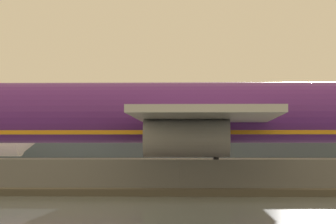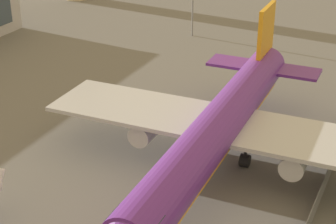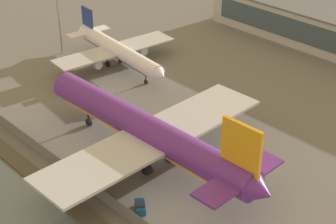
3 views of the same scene
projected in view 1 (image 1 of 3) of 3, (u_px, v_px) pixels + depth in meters
name	position (u px, v px, depth m)	size (l,w,h in m)	color
ground_plane	(188.00, 186.00, 89.74)	(500.00, 500.00, 0.00)	#66635E
shoreline_seawall	(177.00, 192.00, 69.31)	(320.00, 3.00, 0.50)	#474238
perimeter_fence	(180.00, 176.00, 73.84)	(280.00, 0.10, 2.53)	slate
cargo_jet_purple	(186.00, 115.00, 87.40)	(55.25, 46.96, 16.74)	#602889
baggage_tug	(305.00, 182.00, 76.22)	(3.53, 3.19, 1.80)	#19519E
terminal_building	(198.00, 141.00, 159.35)	(81.91, 19.88, 9.84)	#B2B2B7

